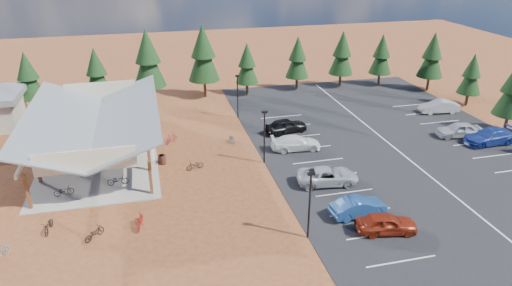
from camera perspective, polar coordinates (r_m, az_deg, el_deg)
name	(u,v)px	position (r m, az deg, el deg)	size (l,w,h in m)	color
ground	(215,179)	(40.10, -5.19, -4.47)	(140.00, 140.00, 0.00)	brown
asphalt_lot	(389,144)	(48.45, 16.34, -0.10)	(27.00, 44.00, 0.04)	black
concrete_pad	(100,156)	(46.32, -18.90, -1.56)	(10.60, 18.60, 0.10)	gray
bike_pavilion	(94,120)	(44.89, -19.54, 2.78)	(11.65, 19.40, 4.97)	brown
lamp_post_0	(310,201)	(31.29, 6.72, -7.19)	(0.50, 0.25, 5.14)	black
lamp_post_1	(264,133)	(41.46, 1.05, 1.22)	(0.50, 0.25, 5.14)	black
lamp_post_2	(238,93)	(52.42, -2.32, 6.22)	(0.50, 0.25, 5.14)	black
trash_bin_0	(163,160)	(43.14, -11.60, -2.04)	(0.60, 0.60, 0.90)	#3E2116
trash_bin_1	(161,159)	(43.20, -11.75, -2.01)	(0.60, 0.60, 0.90)	#3E2116
pine_1	(28,76)	(59.93, -26.63, 7.52)	(3.18, 3.18, 7.40)	#382314
pine_2	(96,72)	(58.62, -19.34, 8.42)	(3.19, 3.19, 7.43)	#382314
pine_3	(148,59)	(58.12, -13.37, 10.23)	(4.03, 4.03, 9.38)	#382314
pine_4	(203,53)	(59.48, -6.62, 11.09)	(4.07, 4.07, 9.48)	#382314
pine_5	(247,64)	(60.20, -1.14, 9.89)	(2.99, 2.99, 6.97)	#382314
pine_6	(298,57)	(62.69, 5.22, 10.61)	(3.16, 3.16, 7.36)	#382314
pine_7	(342,53)	(64.73, 10.71, 11.00)	(3.37, 3.37, 7.85)	#382314
pine_8	(382,54)	(66.74, 15.42, 10.64)	(3.12, 3.12, 7.27)	#382314
pine_12	(472,74)	(62.12, 25.35, 7.79)	(2.83, 2.83, 6.59)	#382314
pine_13	(432,55)	(66.39, 21.18, 10.21)	(3.43, 3.43, 7.99)	#382314
bike_0	(64,191)	(40.27, -22.91, -5.51)	(0.55, 1.57, 0.82)	black
bike_1	(88,170)	(42.55, -20.30, -3.24)	(0.51, 1.80, 1.08)	gray
bike_2	(60,151)	(47.68, -23.28, -0.88)	(0.58, 1.67, 0.88)	#163A9C
bike_3	(85,133)	(50.86, -20.63, 1.18)	(0.47, 1.68, 1.01)	maroon
bike_4	(118,180)	(40.31, -16.89, -4.45)	(0.60, 1.72, 0.91)	black
bike_5	(117,153)	(45.33, -16.96, -1.16)	(0.43, 1.52, 0.91)	#9B9EA3
bike_6	(113,147)	(46.83, -17.48, -0.46)	(0.54, 1.56, 0.82)	navy
bike_7	(123,123)	(52.20, -16.26, 2.38)	(0.47, 1.66, 1.00)	maroon
bike_8	(49,226)	(36.20, -24.49, -9.38)	(0.63, 1.81, 0.95)	black
bike_9	(1,252)	(34.85, -29.28, -11.83)	(0.45, 1.59, 0.95)	gray
bike_11	(140,221)	(34.46, -14.31, -9.38)	(0.52, 1.83, 1.10)	maroon
bike_12	(94,233)	(34.27, -19.57, -10.55)	(0.59, 1.69, 0.89)	black
bike_14	(232,138)	(46.87, -3.01, 0.60)	(0.55, 1.59, 0.83)	#184A8A
bike_15	(171,138)	(47.34, -10.57, 0.59)	(0.50, 1.75, 1.05)	maroon
bike_16	(195,165)	(41.65, -7.65, -2.77)	(0.57, 1.64, 0.86)	black
car_0	(386,223)	(34.03, 15.97, -9.62)	(1.73, 4.30, 1.46)	maroon
car_1	(358,207)	(35.42, 12.69, -7.80)	(1.52, 4.37, 1.44)	navy
car_2	(328,176)	(39.26, 8.93, -4.07)	(2.41, 5.23, 1.45)	#A7A8AF
car_3	(296,143)	(45.12, 5.00, 0.03)	(1.99, 4.90, 1.42)	white
car_4	(286,126)	(49.02, 3.80, 2.18)	(1.82, 4.53, 1.54)	black
car_7	(490,136)	(51.97, 27.21, 0.76)	(2.23, 5.48, 1.59)	navy
car_8	(458,130)	(52.35, 23.98, 1.52)	(1.83, 4.55, 1.55)	#A9ACB1
car_9	(439,107)	(58.81, 21.89, 4.25)	(1.61, 4.62, 1.52)	#B3B3B3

